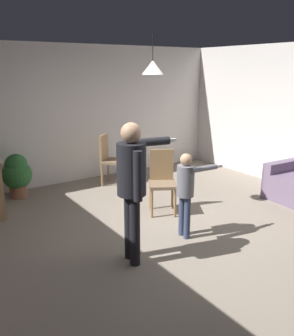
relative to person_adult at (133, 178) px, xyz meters
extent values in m
plane|color=gray|center=(0.87, 0.28, -1.04)|extent=(7.68, 7.68, 0.00)
cube|color=silver|center=(0.87, 3.48, 0.31)|extent=(6.40, 0.10, 2.70)
cube|color=slate|center=(3.49, 0.52, -0.72)|extent=(0.86, 0.22, 0.63)
cylinder|color=#99754C|center=(3.81, 0.49, -1.01)|extent=(0.05, 0.05, 0.06)
cylinder|color=#99754C|center=(3.16, 0.52, -1.01)|extent=(0.05, 0.05, 0.06)
cylinder|color=black|center=(0.00, 0.09, -0.62)|extent=(0.12, 0.12, 0.85)
cylinder|color=black|center=(-0.03, -0.08, -0.62)|extent=(0.12, 0.12, 0.85)
cylinder|color=black|center=(-0.01, 0.00, 0.11)|extent=(0.33, 0.33, 0.60)
sphere|color=tan|center=(-0.01, 0.00, 0.52)|extent=(0.23, 0.23, 0.23)
cylinder|color=black|center=(0.30, 0.14, 0.36)|extent=(0.57, 0.20, 0.10)
cube|color=white|center=(0.60, 0.09, 0.36)|extent=(0.13, 0.06, 0.04)
cylinder|color=black|center=(-0.05, -0.19, 0.08)|extent=(0.10, 0.10, 0.56)
cylinder|color=#384260|center=(0.92, 0.23, -0.74)|extent=(0.09, 0.09, 0.59)
cylinder|color=#384260|center=(0.91, 0.10, -0.74)|extent=(0.09, 0.09, 0.59)
cylinder|color=slate|center=(0.92, 0.16, -0.24)|extent=(0.23, 0.23, 0.42)
sphere|color=tan|center=(0.92, 0.16, 0.05)|extent=(0.16, 0.16, 0.16)
cylinder|color=slate|center=(0.93, 0.30, -0.26)|extent=(0.07, 0.07, 0.40)
cylinder|color=slate|center=(1.11, 0.01, -0.06)|extent=(0.40, 0.10, 0.07)
cube|color=white|center=(1.33, 0.00, -0.06)|extent=(0.13, 0.05, 0.04)
cylinder|color=#99754C|center=(1.26, 3.01, -0.81)|extent=(0.04, 0.04, 0.45)
cylinder|color=#99754C|center=(0.99, 2.77, -0.81)|extent=(0.04, 0.04, 0.45)
cylinder|color=#99754C|center=(1.50, 2.74, -0.81)|extent=(0.04, 0.04, 0.45)
cylinder|color=#99754C|center=(1.23, 2.50, -0.81)|extent=(0.04, 0.04, 0.45)
cube|color=#7F664C|center=(1.24, 2.76, -0.56)|extent=(0.59, 0.59, 0.05)
cube|color=#99754C|center=(1.12, 2.90, -0.29)|extent=(0.31, 0.28, 0.50)
cylinder|color=#99754C|center=(1.42, 1.07, -0.81)|extent=(0.04, 0.04, 0.45)
cylinder|color=#99754C|center=(1.11, 1.26, -0.81)|extent=(0.04, 0.04, 0.45)
cylinder|color=#99754C|center=(1.23, 0.77, -0.81)|extent=(0.04, 0.04, 0.45)
cylinder|color=#99754C|center=(0.92, 0.95, -0.81)|extent=(0.04, 0.04, 0.45)
cube|color=#7F664C|center=(1.17, 1.01, -0.56)|extent=(0.58, 0.58, 0.05)
cube|color=#99754C|center=(1.27, 1.18, -0.29)|extent=(0.34, 0.23, 0.50)
cylinder|color=brown|center=(-0.54, 3.04, -0.92)|extent=(0.30, 0.30, 0.24)
sphere|color=#2D6B33|center=(-0.54, 3.04, -0.62)|extent=(0.52, 0.52, 0.52)
sphere|color=#2D6B33|center=(-0.54, 3.04, -0.44)|extent=(0.39, 0.39, 0.39)
cone|color=silver|center=(1.06, 1.14, 1.21)|extent=(0.32, 0.32, 0.20)
cylinder|color=black|center=(1.06, 1.14, 1.48)|extent=(0.01, 0.01, 0.36)
camera|label=1|loc=(-2.06, -3.36, 1.20)|focal=38.88mm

